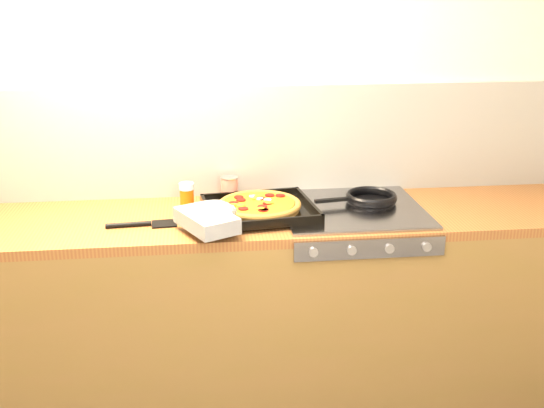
{
  "coord_description": "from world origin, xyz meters",
  "views": [
    {
      "loc": [
        -0.19,
        -1.43,
        1.81
      ],
      "look_at": [
        0.1,
        1.08,
        0.95
      ],
      "focal_mm": 42.0,
      "sensor_mm": 36.0,
      "label": 1
    }
  ],
  "objects": [
    {
      "name": "room_shell",
      "position": [
        0.0,
        1.39,
        1.15
      ],
      "size": [
        3.2,
        3.2,
        3.2
      ],
      "color": "white",
      "rests_on": "ground"
    },
    {
      "name": "counter_run",
      "position": [
        0.0,
        1.1,
        0.45
      ],
      "size": [
        3.2,
        0.62,
        0.9
      ],
      "color": "brown",
      "rests_on": "ground"
    },
    {
      "name": "stovetop",
      "position": [
        0.45,
        1.1,
        0.91
      ],
      "size": [
        0.6,
        0.56,
        0.02
      ],
      "primitive_type": "cube",
      "color": "gray",
      "rests_on": "counter_run"
    },
    {
      "name": "pizza_on_tray",
      "position": [
        -0.02,
        1.03,
        0.95
      ],
      "size": [
        0.6,
        0.57,
        0.08
      ],
      "color": "black",
      "rests_on": "stovetop"
    },
    {
      "name": "frying_pan",
      "position": [
        0.54,
        1.15,
        0.94
      ],
      "size": [
        0.39,
        0.26,
        0.04
      ],
      "color": "black",
      "rests_on": "stovetop"
    },
    {
      "name": "tomato_can",
      "position": [
        -0.07,
        1.29,
        0.96
      ],
      "size": [
        0.1,
        0.1,
        0.11
      ],
      "color": "#9D1B0C",
      "rests_on": "counter_run"
    },
    {
      "name": "juice_glass",
      "position": [
        -0.26,
        1.23,
        0.96
      ],
      "size": [
        0.08,
        0.08,
        0.11
      ],
      "color": "#CA520B",
      "rests_on": "counter_run"
    },
    {
      "name": "wooden_spoon",
      "position": [
        0.08,
        1.28,
        0.91
      ],
      "size": [
        0.3,
        0.07,
        0.02
      ],
      "color": "olive",
      "rests_on": "counter_run"
    },
    {
      "name": "black_spatula",
      "position": [
        -0.43,
        1.01,
        0.91
      ],
      "size": [
        0.28,
        0.09,
        0.02
      ],
      "color": "black",
      "rests_on": "counter_run"
    }
  ]
}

